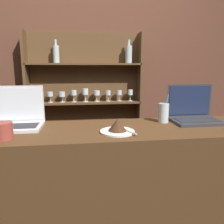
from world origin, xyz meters
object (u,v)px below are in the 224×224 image
laptop_near (16,118)px  coffee_cup (3,131)px  laptop_far (194,113)px  cake_plate (117,127)px  water_glass (163,113)px

laptop_near → coffee_cup: size_ratio=3.41×
laptop_far → cake_plate: 0.62m
laptop_near → water_glass: 0.97m
cake_plate → laptop_far: bearing=20.0°
laptop_near → water_glass: (0.97, -0.00, 0.01)m
cake_plate → laptop_near: bearing=161.6°
laptop_near → water_glass: size_ratio=1.66×
water_glass → laptop_far: bearing=2.6°
laptop_far → coffee_cup: 1.22m
laptop_near → water_glass: bearing=-0.2°
laptop_far → cake_plate: (-0.58, -0.21, -0.02)m
laptop_near → cake_plate: bearing=-18.4°
cake_plate → water_glass: size_ratio=1.03×
laptop_far → laptop_near: bearing=-179.7°
laptop_far → coffee_cup: (-1.19, -0.25, -0.01)m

